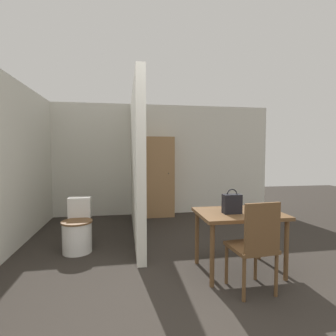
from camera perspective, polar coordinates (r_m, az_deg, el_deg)
name	(u,v)px	position (r m, az deg, el deg)	size (l,w,h in m)	color
ground_plane	(212,331)	(2.49, 9.57, -31.66)	(16.00, 16.00, 0.00)	#2D2823
wall_back	(154,160)	(6.06, -2.99, 1.82)	(5.48, 0.12, 2.50)	silver
wall_left	(6,165)	(4.27, -31.73, 0.57)	(0.12, 5.04, 2.50)	silver
partition_wall	(136,162)	(4.58, -6.89, 1.23)	(0.12, 2.79, 2.50)	silver
dining_table	(239,219)	(3.28, 15.18, -10.76)	(0.98, 0.71, 0.72)	brown
wooden_chair	(255,244)	(2.86, 18.41, -15.39)	(0.45, 0.45, 0.95)	brown
toilet	(78,230)	(4.10, -19.07, -12.72)	(0.43, 0.58, 0.74)	white
handbag	(232,204)	(3.14, 13.74, -7.52)	(0.21, 0.11, 0.28)	black
wooden_cabinet	(159,177)	(5.83, -1.87, -1.91)	(0.62, 0.41, 1.76)	#997047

